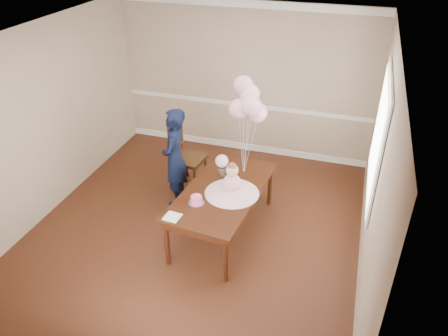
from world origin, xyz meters
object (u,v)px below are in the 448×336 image
(dining_table_top, at_px, (223,190))
(woman, at_px, (175,158))
(birthday_cake, at_px, (196,199))
(dining_chair_seat, at_px, (189,159))

(dining_table_top, bearing_deg, woman, 156.80)
(birthday_cake, distance_m, dining_chair_seat, 1.56)
(birthday_cake, distance_m, woman, 1.13)
(woman, bearing_deg, dining_table_top, 53.01)
(birthday_cake, bearing_deg, woman, 127.12)
(dining_table_top, distance_m, dining_chair_seat, 1.34)
(dining_table_top, xyz_separation_m, dining_chair_seat, (-0.89, 0.97, -0.20))
(dining_chair_seat, bearing_deg, dining_table_top, -41.04)
(birthday_cake, xyz_separation_m, woman, (-0.68, 0.90, 0.00))
(dining_table_top, height_order, woman, woman)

